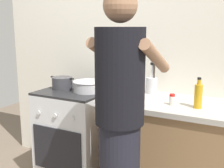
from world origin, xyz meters
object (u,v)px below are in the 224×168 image
Objects in this scene: stove_range at (77,135)px; person at (120,129)px; mixing_bowl at (88,86)px; utensil_crock at (152,82)px; spice_bottle at (172,100)px; oil_bottle at (198,96)px; pot at (62,83)px.

stove_range is 0.53× the size of person.
utensil_crock is at bearing 21.44° from mixing_bowl.
person is at bearing -107.95° from spice_bottle.
oil_bottle reaches higher than stove_range.
pot is 1.27m from oil_bottle.
person reaches higher than stove_range.
oil_bottle is at bearing 2.04° from spice_bottle.
oil_bottle is 0.13× the size of person.
pot is 1.08m from spice_bottle.
pot is 0.28m from mixing_bowl.
oil_bottle is (1.27, -0.06, 0.04)m from pot.
pot is 0.15× the size of person.
pot is at bearing -174.66° from stove_range.
oil_bottle reaches higher than spice_bottle.
mixing_bowl is (0.28, 0.01, -0.00)m from pot.
pot is at bearing 146.20° from person.
mixing_bowl is 0.99m from oil_bottle.
utensil_crock is at bearing 17.24° from stove_range.
pot is 3.02× the size of spice_bottle.
pot reaches higher than mixing_bowl.
person is (0.91, -0.61, -0.10)m from pot.
spice_bottle is at bearing -5.82° from mixing_bowl.
oil_bottle reaches higher than mixing_bowl.
person reaches higher than pot.
utensil_crock is 0.20× the size of person.
mixing_bowl is 0.83× the size of utensil_crock.
utensil_crock is 0.85m from person.
oil_bottle is (0.99, -0.07, 0.04)m from mixing_bowl.
spice_bottle is 0.05× the size of person.
oil_bottle is at bearing -4.34° from mixing_bowl.
oil_bottle is (0.19, 0.01, 0.05)m from spice_bottle.
mixing_bowl reaches higher than spice_bottle.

